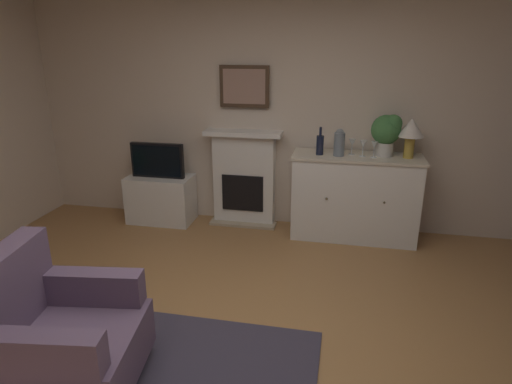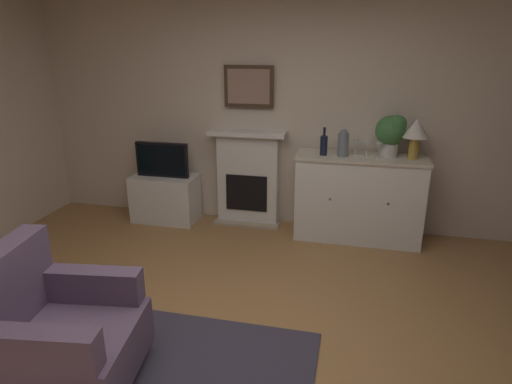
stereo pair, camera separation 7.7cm
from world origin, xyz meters
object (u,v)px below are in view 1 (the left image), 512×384
(vase_decorative, at_px, (339,142))
(potted_plant_small, at_px, (387,131))
(armchair, at_px, (57,337))
(wine_bottle, at_px, (320,145))
(wine_glass_left, at_px, (352,143))
(fireplace_unit, at_px, (244,178))
(table_lamp, at_px, (411,131))
(tv_cabinet, at_px, (161,199))
(sideboard_cabinet, at_px, (355,197))
(wine_glass_right, at_px, (374,146))
(wine_glass_center, at_px, (363,145))
(framed_picture, at_px, (244,86))
(tv_set, at_px, (157,160))

(vase_decorative, xyz_separation_m, potted_plant_small, (0.47, 0.10, 0.12))
(vase_decorative, distance_m, armchair, 3.09)
(wine_bottle, height_order, vase_decorative, wine_bottle)
(wine_glass_left, bearing_deg, fireplace_unit, 172.75)
(fireplace_unit, bearing_deg, table_lamp, -5.78)
(tv_cabinet, xyz_separation_m, potted_plant_small, (2.50, 0.03, 0.90))
(wine_glass_left, bearing_deg, sideboard_cabinet, -21.78)
(sideboard_cabinet, distance_m, wine_glass_right, 0.60)
(sideboard_cabinet, xyz_separation_m, wine_glass_right, (0.15, -0.05, 0.58))
(wine_glass_center, distance_m, vase_decorative, 0.24)
(framed_picture, height_order, potted_plant_small, framed_picture)
(sideboard_cabinet, xyz_separation_m, armchair, (-1.74, -2.65, -0.08))
(framed_picture, height_order, wine_glass_center, framed_picture)
(wine_bottle, bearing_deg, wine_glass_left, 11.55)
(wine_glass_left, distance_m, tv_set, 2.18)
(wine_glass_right, relative_size, tv_set, 0.27)
(vase_decorative, distance_m, tv_cabinet, 2.18)
(tv_cabinet, xyz_separation_m, tv_set, (-0.00, -0.02, 0.48))
(table_lamp, distance_m, armchair, 3.56)
(framed_picture, bearing_deg, armchair, -99.58)
(fireplace_unit, relative_size, framed_picture, 2.00)
(wine_glass_right, height_order, potted_plant_small, potted_plant_small)
(wine_glass_center, xyz_separation_m, tv_cabinet, (-2.27, 0.04, -0.77))
(wine_bottle, bearing_deg, table_lamp, 2.62)
(wine_glass_left, distance_m, armchair, 3.22)
(wine_bottle, distance_m, wine_glass_center, 0.44)
(wine_glass_left, relative_size, wine_glass_center, 1.00)
(tv_set, height_order, potted_plant_small, potted_plant_small)
(table_lamp, xyz_separation_m, wine_bottle, (-0.89, -0.04, -0.17))
(tv_cabinet, relative_size, tv_set, 1.21)
(armchair, bearing_deg, wine_glass_center, 55.74)
(fireplace_unit, height_order, wine_glass_center, fireplace_unit)
(tv_set, bearing_deg, potted_plant_small, 1.23)
(tv_set, distance_m, armchair, 2.71)
(table_lamp, xyz_separation_m, tv_set, (-2.73, -0.01, -0.45))
(framed_picture, bearing_deg, tv_set, -166.69)
(vase_decorative, distance_m, tv_set, 2.06)
(wine_glass_left, bearing_deg, tv_set, -179.09)
(wine_glass_left, bearing_deg, framed_picture, 170.62)
(wine_bottle, height_order, wine_glass_center, wine_bottle)
(fireplace_unit, distance_m, armchair, 2.87)
(table_lamp, xyz_separation_m, wine_glass_right, (-0.34, -0.05, -0.16))
(armchair, bearing_deg, table_lamp, 49.82)
(tv_cabinet, height_order, armchair, armchair)
(table_lamp, xyz_separation_m, tv_cabinet, (-2.73, 0.02, -0.92))
(table_lamp, relative_size, wine_glass_right, 2.42)
(wine_glass_center, bearing_deg, armchair, -124.26)
(wine_glass_right, xyz_separation_m, vase_decorative, (-0.35, 0.00, 0.02))
(tv_cabinet, bearing_deg, table_lamp, -0.32)
(vase_decorative, distance_m, potted_plant_small, 0.49)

